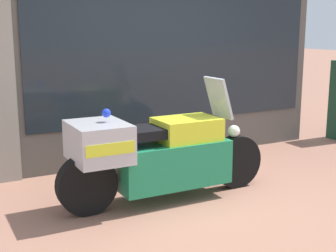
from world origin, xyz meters
TOP-DOWN VIEW (x-y plane):
  - ground_plane at (0.00, 0.00)m, footprint 60.00×60.00m
  - shop_building at (-0.45, 2.00)m, footprint 5.64×0.55m
  - window_display at (0.47, 2.03)m, footprint 4.10×0.30m
  - paramedic_motorcycle at (-0.60, 0.34)m, footprint 2.42×0.67m

SIDE VIEW (x-z plane):
  - ground_plane at x=0.00m, z-range 0.00..0.00m
  - window_display at x=0.47m, z-range -0.46..1.34m
  - paramedic_motorcycle at x=-0.60m, z-range -0.12..1.18m
  - shop_building at x=-0.45m, z-range 0.01..3.90m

